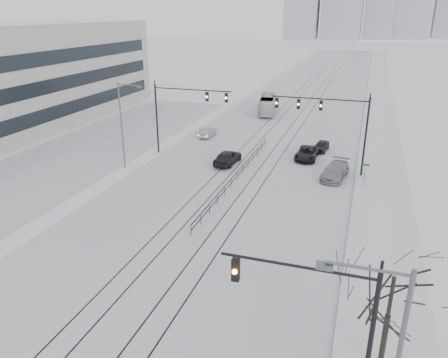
% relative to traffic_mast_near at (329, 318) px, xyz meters
% --- Properties ---
extents(road, '(22.00, 260.00, 0.02)m').
position_rel_traffic_mast_near_xyz_m(road, '(-10.79, 54.00, -4.55)').
color(road, silver).
rests_on(road, ground).
extents(sidewalk_east, '(5.00, 260.00, 0.16)m').
position_rel_traffic_mast_near_xyz_m(sidewalk_east, '(2.71, 54.00, -4.48)').
color(sidewalk_east, silver).
rests_on(sidewalk_east, ground).
extents(curb, '(0.10, 260.00, 0.12)m').
position_rel_traffic_mast_near_xyz_m(curb, '(0.26, 54.00, -4.50)').
color(curb, gray).
rests_on(curb, ground).
extents(parking_strip, '(14.00, 60.00, 0.03)m').
position_rel_traffic_mast_near_xyz_m(parking_strip, '(-30.79, 29.00, -4.55)').
color(parking_strip, silver).
rests_on(parking_strip, ground).
extents(tram_rails, '(5.30, 180.00, 0.01)m').
position_rel_traffic_mast_near_xyz_m(tram_rails, '(-10.79, 34.00, -4.54)').
color(tram_rails, black).
rests_on(tram_rails, ground).
extents(traffic_mast_near, '(6.10, 0.37, 7.00)m').
position_rel_traffic_mast_near_xyz_m(traffic_mast_near, '(0.00, 0.00, 0.00)').
color(traffic_mast_near, black).
rests_on(traffic_mast_near, ground).
extents(traffic_mast_ne, '(9.60, 0.37, 8.00)m').
position_rel_traffic_mast_near_xyz_m(traffic_mast_ne, '(-2.64, 29.00, 1.20)').
color(traffic_mast_ne, black).
rests_on(traffic_mast_ne, ground).
extents(traffic_mast_nw, '(9.10, 0.37, 8.00)m').
position_rel_traffic_mast_near_xyz_m(traffic_mast_nw, '(-19.31, 30.00, 1.01)').
color(traffic_mast_nw, black).
rests_on(traffic_mast_nw, ground).
extents(street_light_west, '(2.73, 0.25, 9.00)m').
position_rel_traffic_mast_near_xyz_m(street_light_west, '(-22.99, 24.00, 0.65)').
color(street_light_west, '#595B60').
rests_on(street_light_west, ground).
extents(bare_tree, '(4.40, 4.40, 6.10)m').
position_rel_traffic_mast_near_xyz_m(bare_tree, '(2.41, 3.00, -0.07)').
color(bare_tree, black).
rests_on(bare_tree, ground).
extents(median_fence, '(0.06, 24.00, 1.00)m').
position_rel_traffic_mast_near_xyz_m(median_fence, '(-10.79, 24.00, -4.04)').
color(median_fence, black).
rests_on(median_fence, ground).
extents(street_sign, '(0.70, 0.06, 2.40)m').
position_rel_traffic_mast_near_xyz_m(street_sign, '(1.01, 26.00, -2.96)').
color(street_sign, '#595B60').
rests_on(street_sign, ground).
extents(sedan_sb_inner, '(2.26, 4.77, 1.57)m').
position_rel_traffic_mast_near_xyz_m(sedan_sb_inner, '(-13.23, 28.49, -3.78)').
color(sedan_sb_inner, black).
rests_on(sedan_sb_inner, ground).
extents(sedan_sb_outer, '(1.40, 3.87, 1.27)m').
position_rel_traffic_mast_near_xyz_m(sedan_sb_outer, '(-19.11, 38.16, -3.93)').
color(sedan_sb_outer, gray).
rests_on(sedan_sb_outer, ground).
extents(sedan_nb_front, '(2.36, 4.93, 1.35)m').
position_rel_traffic_mast_near_xyz_m(sedan_nb_front, '(-5.30, 32.96, -3.89)').
color(sedan_nb_front, black).
rests_on(sedan_nb_front, ground).
extents(sedan_nb_right, '(2.83, 5.39, 1.49)m').
position_rel_traffic_mast_near_xyz_m(sedan_nb_right, '(-1.77, 27.80, -3.82)').
color(sedan_nb_right, gray).
rests_on(sedan_nb_right, ground).
extents(sedan_nb_far, '(1.81, 3.71, 1.22)m').
position_rel_traffic_mast_near_xyz_m(sedan_nb_far, '(-4.10, 36.56, -3.95)').
color(sedan_nb_far, black).
rests_on(sedan_nb_far, ground).
extents(box_truck, '(3.98, 10.29, 2.80)m').
position_rel_traffic_mast_near_xyz_m(box_truck, '(-14.90, 54.92, -3.16)').
color(box_truck, silver).
rests_on(box_truck, ground).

